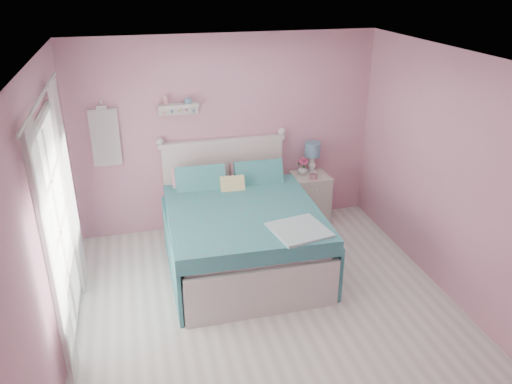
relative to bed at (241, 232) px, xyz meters
name	(u,v)px	position (x,y,z in m)	size (l,w,h in m)	color
floor	(273,319)	(0.07, -1.16, -0.42)	(4.50, 4.50, 0.00)	beige
room_shell	(275,178)	(0.07, -1.16, 1.17)	(4.50, 4.50, 4.50)	#C77E96
bed	(241,232)	(0.00, 0.00, 0.00)	(1.75, 2.19, 1.26)	silver
nightstand	(310,198)	(1.18, 0.83, -0.06)	(0.49, 0.48, 0.71)	beige
table_lamp	(312,152)	(1.23, 0.93, 0.60)	(0.22, 0.22, 0.44)	white
vase	(303,169)	(1.08, 0.88, 0.37)	(0.14, 0.14, 0.15)	silver
teacup	(313,177)	(1.16, 0.68, 0.33)	(0.10, 0.10, 0.08)	#CC889A
roses	(303,162)	(1.08, 0.87, 0.48)	(0.14, 0.11, 0.12)	#CE467B
wall_shelf	(178,107)	(-0.55, 1.03, 1.32)	(0.50, 0.15, 0.25)	silver
hanging_dress	(105,138)	(-1.48, 1.02, 0.98)	(0.34, 0.03, 0.72)	white
french_door	(59,233)	(-1.90, -0.76, 0.66)	(0.04, 1.32, 2.16)	silver
curtain_near	(54,265)	(-1.84, -1.51, 0.76)	(0.04, 0.40, 2.32)	white
curtain_far	(69,190)	(-1.84, -0.02, 0.76)	(0.04, 0.40, 2.32)	white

